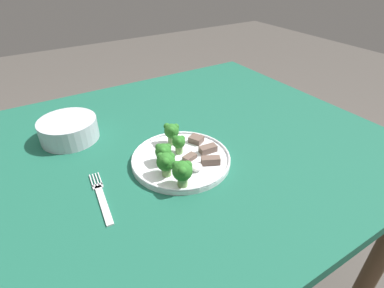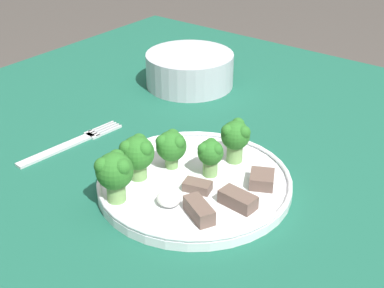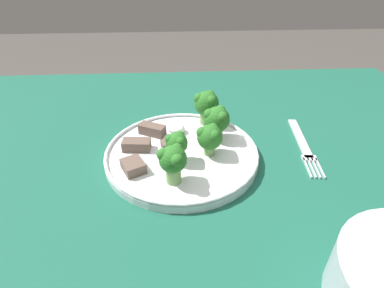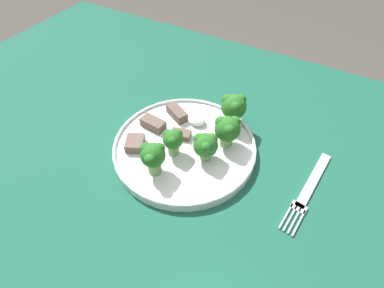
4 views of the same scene
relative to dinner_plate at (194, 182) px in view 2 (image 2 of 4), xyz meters
name	(u,v)px [view 2 (image 2 of 4)]	position (x,y,z in m)	size (l,w,h in m)	color
table	(244,222)	(0.03, 0.09, -0.11)	(1.19, 0.98, 0.74)	#195642
dinner_plate	(194,182)	(0.00, 0.00, 0.00)	(0.25, 0.25, 0.02)	white
fork	(70,144)	(-0.22, -0.02, -0.01)	(0.04, 0.18, 0.00)	silver
cream_bowl	(190,70)	(-0.21, 0.27, 0.02)	(0.16, 0.16, 0.06)	#B7BCC6
broccoli_floret_near_rim_left	(235,137)	(0.01, 0.07, 0.04)	(0.04, 0.04, 0.06)	#709E56
broccoli_floret_center_left	(137,153)	(-0.06, -0.04, 0.04)	(0.05, 0.04, 0.06)	#709E56
broccoli_floret_back_left	(115,172)	(-0.05, -0.09, 0.04)	(0.05, 0.05, 0.06)	#709E56
broccoli_floret_front_left	(210,154)	(0.01, 0.02, 0.04)	(0.03, 0.03, 0.05)	#709E56
broccoli_floret_center_back	(171,146)	(-0.04, 0.01, 0.04)	(0.04, 0.04, 0.05)	#709E56
meat_slice_front_slice	(199,210)	(0.05, -0.06, 0.01)	(0.05, 0.04, 0.02)	brown
meat_slice_middle_slice	(262,179)	(0.07, 0.04, 0.01)	(0.04, 0.04, 0.02)	brown
meat_slice_rear_slice	(238,200)	(0.07, -0.01, 0.01)	(0.05, 0.03, 0.02)	brown
meat_slice_edge_slice	(197,186)	(0.02, -0.02, 0.01)	(0.04, 0.03, 0.01)	brown
sauce_dollop	(169,199)	(0.01, -0.06, 0.01)	(0.03, 0.03, 0.02)	white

